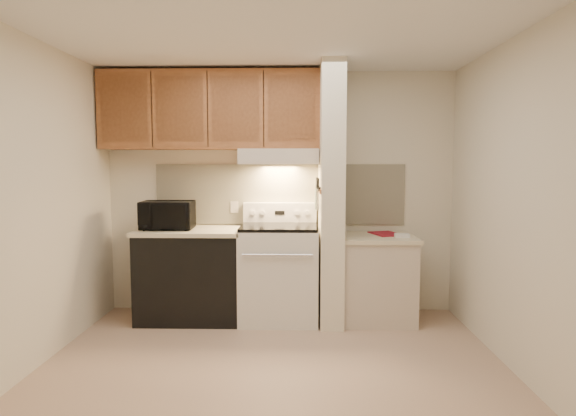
{
  "coord_description": "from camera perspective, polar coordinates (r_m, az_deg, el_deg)",
  "views": [
    {
      "loc": [
        0.19,
        -3.54,
        1.55
      ],
      "look_at": [
        0.1,
        0.75,
        1.16
      ],
      "focal_mm": 30.0,
      "sensor_mm": 36.0,
      "label": 1
    }
  ],
  "objects": [
    {
      "name": "spoon_rest",
      "position": [
        5.1,
        -12.65,
        -2.05
      ],
      "size": [
        0.21,
        0.08,
        0.01
      ],
      "primitive_type": "cube",
      "rotation": [
        0.0,
        0.0,
        0.09
      ],
      "color": "black",
      "rests_on": "left_countertop"
    },
    {
      "name": "cab_door_b",
      "position": [
        4.88,
        -12.72,
        11.38
      ],
      "size": [
        0.46,
        0.01,
        0.63
      ],
      "primitive_type": "cube",
      "color": "#9A5C34",
      "rests_on": "upper_cabinets"
    },
    {
      "name": "range_body",
      "position": [
        4.83,
        -1.09,
        -7.84
      ],
      "size": [
        0.76,
        0.65,
        0.92
      ],
      "primitive_type": "cube",
      "color": "silver",
      "rests_on": "floor"
    },
    {
      "name": "range_knob_left_outer",
      "position": [
        4.99,
        -4.21,
        -0.56
      ],
      "size": [
        0.05,
        0.02,
        0.05
      ],
      "primitive_type": "cylinder",
      "rotation": [
        1.57,
        0.0,
        0.0
      ],
      "color": "silver",
      "rests_on": "range_backguard"
    },
    {
      "name": "knife_strip",
      "position": [
        4.65,
        3.65,
        2.36
      ],
      "size": [
        0.02,
        0.42,
        0.04
      ],
      "primitive_type": "cube",
      "color": "black",
      "rests_on": "partition_pillar"
    },
    {
      "name": "cooktop",
      "position": [
        4.74,
        -1.1,
        -2.24
      ],
      "size": [
        0.74,
        0.64,
        0.03
      ],
      "primitive_type": "cube",
      "color": "black",
      "rests_on": "range_body"
    },
    {
      "name": "knife_handle_e",
      "position": [
        4.8,
        3.43,
        3.05
      ],
      "size": [
        0.02,
        0.02,
        0.1
      ],
      "primitive_type": "cylinder",
      "color": "black",
      "rests_on": "knife_strip"
    },
    {
      "name": "range_display",
      "position": [
        4.97,
        -0.99,
        -0.57
      ],
      "size": [
        0.1,
        0.01,
        0.04
      ],
      "primitive_type": "cube",
      "color": "black",
      "rests_on": "range_backguard"
    },
    {
      "name": "left_countertop",
      "position": [
        4.87,
        -11.5,
        -2.68
      ],
      "size": [
        1.04,
        0.67,
        0.04
      ],
      "primitive_type": "cube",
      "color": "beige",
      "rests_on": "dishwasher_front"
    },
    {
      "name": "oven_window",
      "position": [
        4.51,
        -1.25,
        -8.26
      ],
      "size": [
        0.5,
        0.01,
        0.3
      ],
      "primitive_type": "cube",
      "color": "black",
      "rests_on": "range_body"
    },
    {
      "name": "oven_mitt",
      "position": [
        4.88,
        3.41,
        1.35
      ],
      "size": [
        0.03,
        0.11,
        0.25
      ],
      "primitive_type": "cube",
      "color": "gray",
      "rests_on": "partition_pillar"
    },
    {
      "name": "floor",
      "position": [
        3.87,
        -1.79,
        -18.39
      ],
      "size": [
        3.6,
        3.6,
        0.0
      ],
      "primitive_type": "plane",
      "color": "tan",
      "rests_on": "ground"
    },
    {
      "name": "cab_door_d",
      "position": [
        4.74,
        0.46,
        11.69
      ],
      "size": [
        0.46,
        0.01,
        0.63
      ],
      "primitive_type": "cube",
      "color": "#9A5C34",
      "rests_on": "upper_cabinets"
    },
    {
      "name": "upper_cabinets",
      "position": [
        4.98,
        -9.16,
        11.31
      ],
      "size": [
        2.18,
        0.33,
        0.77
      ],
      "primitive_type": "cube",
      "color": "#9A5C34",
      "rests_on": "wall_back"
    },
    {
      "name": "pillar_trim",
      "position": [
        4.71,
        3.7,
        2.15
      ],
      "size": [
        0.01,
        0.7,
        0.04
      ],
      "primitive_type": "cube",
      "color": "#9A5C34",
      "rests_on": "partition_pillar"
    },
    {
      "name": "range_knob_left_inner",
      "position": [
        4.98,
        -3.06,
        -0.56
      ],
      "size": [
        0.05,
        0.02,
        0.05
      ],
      "primitive_type": "cylinder",
      "rotation": [
        1.57,
        0.0,
        0.0
      ],
      "color": "silver",
      "rests_on": "range_backguard"
    },
    {
      "name": "knife_blade_d",
      "position": [
        4.74,
        3.46,
        1.21
      ],
      "size": [
        0.01,
        0.04,
        0.16
      ],
      "primitive_type": "cube",
      "color": "silver",
      "rests_on": "knife_strip"
    },
    {
      "name": "teal_jar",
      "position": [
        5.16,
        -14.77,
        -1.48
      ],
      "size": [
        0.12,
        0.12,
        0.11
      ],
      "primitive_type": "cylinder",
      "rotation": [
        0.0,
        0.0,
        0.2
      ],
      "color": "#225D5A",
      "rests_on": "left_countertop"
    },
    {
      "name": "cab_gap_c",
      "position": [
        4.75,
        -2.9,
        11.67
      ],
      "size": [
        0.01,
        0.01,
        0.73
      ],
      "primitive_type": "cube",
      "color": "black",
      "rests_on": "upper_cabinets"
    },
    {
      "name": "microwave",
      "position": [
        4.89,
        -14.1,
        -0.84
      ],
      "size": [
        0.51,
        0.36,
        0.28
      ],
      "primitive_type": "imported",
      "rotation": [
        0.0,
        0.0,
        0.04
      ],
      "color": "black",
      "rests_on": "left_countertop"
    },
    {
      "name": "right_countertop",
      "position": [
        4.81,
        10.54,
        -3.48
      ],
      "size": [
        0.74,
        0.64,
        0.04
      ],
      "primitive_type": "cube",
      "color": "beige",
      "rests_on": "right_cab_base"
    },
    {
      "name": "range_backguard",
      "position": [
        5.01,
        -0.97,
        -0.52
      ],
      "size": [
        0.76,
        0.08,
        0.2
      ],
      "primitive_type": "cube",
      "color": "silver",
      "rests_on": "range_body"
    },
    {
      "name": "cab_gap_b",
      "position": [
        4.82,
        -9.51,
        11.51
      ],
      "size": [
        0.01,
        0.01,
        0.73
      ],
      "primitive_type": "cube",
      "color": "black",
      "rests_on": "upper_cabinets"
    },
    {
      "name": "wall_right",
      "position": [
        3.91,
        25.56,
        0.29
      ],
      "size": [
        0.02,
        3.0,
        2.5
      ],
      "primitive_type": "cube",
      "color": "beige",
      "rests_on": "floor"
    },
    {
      "name": "knife_handle_d",
      "position": [
        4.73,
        3.47,
        3.02
      ],
      "size": [
        0.02,
        0.02,
        0.1
      ],
      "primitive_type": "cylinder",
      "color": "black",
      "rests_on": "knife_strip"
    },
    {
      "name": "cab_door_a",
      "position": [
        5.03,
        -18.87,
        11.03
      ],
      "size": [
        0.46,
        0.01,
        0.63
      ],
      "primitive_type": "cube",
      "color": "#9A5C34",
      "rests_on": "upper_cabinets"
    },
    {
      "name": "knife_blade_a",
      "position": [
        4.51,
        3.57,
        1.0
      ],
      "size": [
        0.01,
        0.03,
        0.16
      ],
      "primitive_type": "cube",
      "color": "silver",
      "rests_on": "knife_strip"
    },
    {
      "name": "knife_blade_b",
      "position": [
        4.59,
        3.53,
        0.95
      ],
      "size": [
        0.01,
        0.04,
        0.18
      ],
      "primitive_type": "cube",
      "color": "silver",
      "rests_on": "knife_strip"
    },
    {
      "name": "partition_pillar",
      "position": [
        4.71,
        5.1,
        1.54
      ],
      "size": [
        0.22,
        0.7,
        2.5
      ],
      "primitive_type": "cube",
      "color": "silver",
      "rests_on": "floor"
    },
    {
      "name": "knife_handle_b",
      "position": [
        4.57,
        3.55,
        2.94
      ],
      "size": [
        0.02,
        0.02,
        0.1
      ],
      "primitive_type": "cylinder",
      "color": "black",
      "rests_on": "knife_strip"
    },
    {
      "name": "right_cab_base",
      "position": [
        4.9,
        10.46,
        -8.41
      ],
      "size": [
        0.7,
        0.6,
        0.81
      ],
      "primitive_type": "cube",
      "color": "beige",
      "rests_on": "floor"
    },
    {
      "name": "knife_handle_c",
      "position": [
        4.65,
        3.51,
        2.98
      ],
      "size": [
        0.02,
        0.02,
        0.1
      ],
      "primitive_type": "cylinder",
      "color": "black",
      "rests_on": "knife_strip"
    },
    {
      "name": "knife_blade_c",
      "position": [
        4.67,
        3.49,
        0.9
      ],
      "size": [
        0.01,
        0.04,
        0.2
      ],
      "primitive_type": "cube",
      "color": "silver",
      "rests_on": "knife_strip"
    },
    {
      "name": "wall_back",
      "position": [
        5.06,
        -0.95,
        1.81
      ],
      "size": [
        3.6,
        2.5,
        0.02
      ],
      "primitive_type": "cube",
      "rotation": [
        1.57,
        0.0,
        0.0
      ],
      "color": "beige",
      "rests_on": "floor"
    },
    {
      "name": "cab_gap_a",
      "position": [
        4.95,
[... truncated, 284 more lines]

